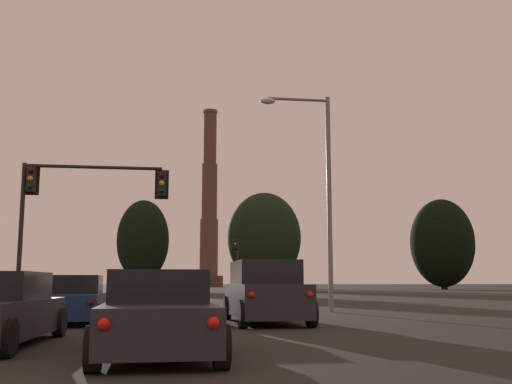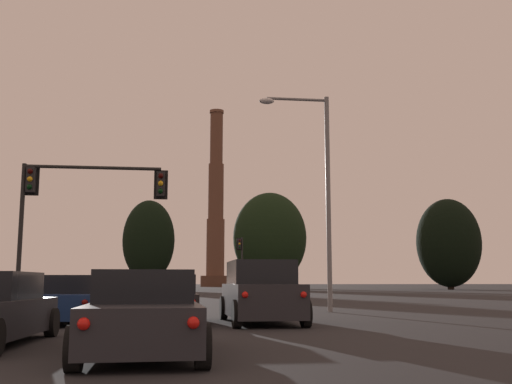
{
  "view_description": "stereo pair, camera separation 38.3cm",
  "coord_description": "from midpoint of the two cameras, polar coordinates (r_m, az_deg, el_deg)",
  "views": [
    {
      "loc": [
        0.07,
        -2.62,
        1.23
      ],
      "look_at": [
        4.04,
        25.65,
        5.52
      ],
      "focal_mm": 42.0,
      "sensor_mm": 36.0,
      "label": 1
    },
    {
      "loc": [
        0.45,
        -2.67,
        1.23
      ],
      "look_at": [
        4.04,
        25.65,
        5.52
      ],
      "focal_mm": 42.0,
      "sensor_mm": 36.0,
      "label": 2
    }
  ],
  "objects": [
    {
      "name": "smokestack",
      "position": [
        149.44,
        -4.55,
        -2.26
      ],
      "size": [
        7.17,
        7.17,
        44.55
      ],
      "color": "#523427",
      "rests_on": "ground_plane"
    },
    {
      "name": "traffic_light_far_right",
      "position": [
        62.75,
        -2.06,
        -6.17
      ],
      "size": [
        0.78,
        0.5,
        5.82
      ],
      "color": "black",
      "rests_on": "ground_plane"
    },
    {
      "name": "street_lamp",
      "position": [
        25.4,
        5.58,
        1.25
      ],
      "size": [
        3.03,
        0.36,
        9.12
      ],
      "color": "slate",
      "rests_on": "ground_plane"
    },
    {
      "name": "suv_right_lane_front",
      "position": [
        18.33,
        0.26,
        -9.58
      ],
      "size": [
        2.18,
        4.94,
        1.86
      ],
      "rotation": [
        0.0,
        0.0,
        0.02
      ],
      "color": "#232328",
      "rests_on": "ground_plane"
    },
    {
      "name": "hatchback_center_lane_front",
      "position": [
        18.36,
        -8.58,
        -10.21
      ],
      "size": [
        1.95,
        4.12,
        1.44
      ],
      "rotation": [
        0.0,
        0.0,
        0.01
      ],
      "color": "black",
      "rests_on": "ground_plane"
    },
    {
      "name": "sedan_center_lane_second",
      "position": [
        10.65,
        -10.39,
        -11.43
      ],
      "size": [
        2.13,
        4.76,
        1.43
      ],
      "rotation": [
        0.0,
        0.0,
        0.03
      ],
      "color": "#232328",
      "rests_on": "ground_plane"
    },
    {
      "name": "sedan_left_lane_front",
      "position": [
        19.29,
        -17.65,
        -9.82
      ],
      "size": [
        2.19,
        4.78,
        1.43
      ],
      "rotation": [
        0.0,
        0.0,
        0.05
      ],
      "color": "navy",
      "rests_on": "ground_plane"
    },
    {
      "name": "traffic_light_overhead_left",
      "position": [
        25.68,
        -17.48,
        -0.52
      ],
      "size": [
        6.04,
        0.5,
        6.03
      ],
      "color": "black",
      "rests_on": "ground_plane"
    },
    {
      "name": "treeline_right_mid",
      "position": [
        99.93,
        17.22,
        -4.65
      ],
      "size": [
        10.16,
        9.14,
        14.33
      ],
      "color": "black",
      "rests_on": "ground_plane"
    },
    {
      "name": "treeline_center_right",
      "position": [
        92.21,
        0.67,
        -4.4
      ],
      "size": [
        11.3,
        10.17,
        14.9
      ],
      "color": "black",
      "rests_on": "ground_plane"
    },
    {
      "name": "treeline_far_right",
      "position": [
        90.56,
        -10.84,
        -4.55
      ],
      "size": [
        7.67,
        6.9,
        13.31
      ],
      "color": "black",
      "rests_on": "ground_plane"
    }
  ]
}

